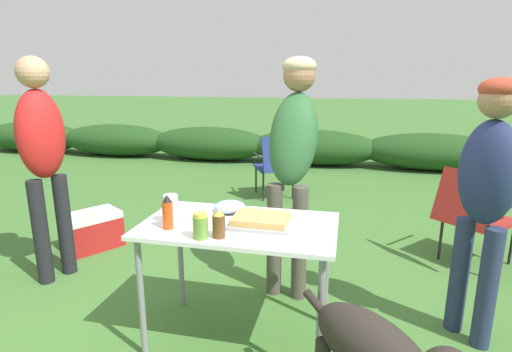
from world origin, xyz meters
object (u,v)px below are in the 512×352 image
object	(u,v)px
standing_person_in_gray_fleece	(487,185)
cooler_box	(92,230)
relish_jar	(200,226)
plate_stack	(194,214)
mixing_bowl	(230,207)
hot_sauce_bottle	(168,212)
camp_chair_green_behind_table	(473,213)
standing_person_in_red_jacket	(293,146)
folding_table	(239,236)
paper_cup_stack	(171,209)
beer_bottle	(219,224)
food_tray	(261,220)
standing_person_with_beanie	(43,149)
camp_chair_near_hedge	(277,163)

from	to	relation	value
standing_person_in_gray_fleece	cooler_box	size ratio (longest dim) A/B	2.69
relish_jar	cooler_box	bearing A→B (deg)	141.50
plate_stack	relish_jar	bearing A→B (deg)	-62.96
mixing_bowl	hot_sauce_bottle	xyz separation A→B (m)	(-0.25, -0.35, 0.06)
cooler_box	camp_chair_green_behind_table	bearing A→B (deg)	129.59
plate_stack	mixing_bowl	bearing A→B (deg)	30.50
relish_jar	standing_person_in_gray_fleece	bearing A→B (deg)	21.05
standing_person_in_red_jacket	standing_person_in_gray_fleece	bearing A→B (deg)	-11.01
folding_table	paper_cup_stack	size ratio (longest dim) A/B	6.67
paper_cup_stack	beer_bottle	size ratio (longest dim) A/B	1.07
paper_cup_stack	camp_chair_green_behind_table	xyz separation A→B (m)	(2.00, 1.44, -0.35)
folding_table	mixing_bowl	bearing A→B (deg)	120.37
folding_table	camp_chair_green_behind_table	distance (m)	2.13
plate_stack	standing_person_in_red_jacket	distance (m)	0.86
plate_stack	hot_sauce_bottle	size ratio (longest dim) A/B	1.07
cooler_box	food_tray	bearing A→B (deg)	94.57
mixing_bowl	standing_person_in_red_jacket	bearing A→B (deg)	57.68
plate_stack	paper_cup_stack	bearing A→B (deg)	-118.55
mixing_bowl	standing_person_in_gray_fleece	xyz separation A→B (m)	(1.46, 0.14, 0.19)
mixing_bowl	paper_cup_stack	bearing A→B (deg)	-136.41
plate_stack	beer_bottle	distance (m)	0.39
relish_jar	camp_chair_green_behind_table	bearing A→B (deg)	42.73
beer_bottle	standing_person_in_gray_fleece	world-z (taller)	standing_person_in_gray_fleece
standing_person_in_red_jacket	cooler_box	world-z (taller)	standing_person_in_red_jacket
paper_cup_stack	plate_stack	bearing A→B (deg)	61.45
beer_bottle	standing_person_in_gray_fleece	bearing A→B (deg)	21.04
mixing_bowl	standing_person_with_beanie	world-z (taller)	standing_person_with_beanie
paper_cup_stack	camp_chair_green_behind_table	size ratio (longest dim) A/B	0.20
relish_jar	standing_person_in_red_jacket	distance (m)	1.04
food_tray	paper_cup_stack	size ratio (longest dim) A/B	2.09
folding_table	standing_person_in_gray_fleece	size ratio (longest dim) A/B	0.71
standing_person_with_beanie	camp_chair_near_hedge	xyz separation A→B (m)	(1.32, 2.51, -0.56)
mixing_bowl	standing_person_in_gray_fleece	bearing A→B (deg)	5.33
hot_sauce_bottle	paper_cup_stack	bearing A→B (deg)	103.56
food_tray	relish_jar	size ratio (longest dim) A/B	2.49
folding_table	relish_jar	size ratio (longest dim) A/B	7.94
hot_sauce_bottle	cooler_box	distance (m)	1.87
camp_chair_green_behind_table	camp_chair_near_hedge	distance (m)	2.48
standing_person_in_red_jacket	camp_chair_green_behind_table	xyz separation A→B (m)	(1.41, 0.69, -0.62)
folding_table	hot_sauce_bottle	size ratio (longest dim) A/B	5.64
folding_table	beer_bottle	distance (m)	0.27
folding_table	paper_cup_stack	bearing A→B (deg)	-169.51
folding_table	cooler_box	size ratio (longest dim) A/B	1.91
beer_bottle	standing_person_in_gray_fleece	distance (m)	1.50
camp_chair_green_behind_table	cooler_box	distance (m)	3.34
folding_table	paper_cup_stack	xyz separation A→B (m)	(-0.38, -0.07, 0.16)
beer_bottle	standing_person_in_gray_fleece	size ratio (longest dim) A/B	0.10
folding_table	camp_chair_near_hedge	distance (m)	2.96
paper_cup_stack	standing_person_in_red_jacket	xyz separation A→B (m)	(0.59, 0.76, 0.26)
mixing_bowl	cooler_box	world-z (taller)	mixing_bowl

